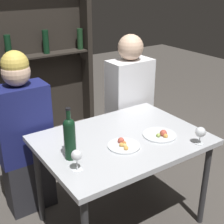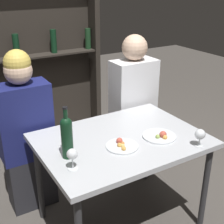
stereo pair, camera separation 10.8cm
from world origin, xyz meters
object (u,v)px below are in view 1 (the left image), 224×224
wine_bottle (70,137)px  wine_glass_0 (77,156)px  seated_person_right (129,110)px  food_plate_1 (124,145)px  seated_person_left (24,138)px  food_plate_0 (160,135)px  wine_glass_1 (200,133)px

wine_bottle → wine_glass_0: wine_bottle is taller
wine_glass_0 → seated_person_right: size_ratio=0.10×
food_plate_1 → seated_person_right: size_ratio=0.16×
seated_person_left → food_plate_0: bearing=-43.0°
wine_glass_1 → wine_bottle: bearing=158.1°
wine_bottle → seated_person_left: 0.65m
wine_glass_0 → food_plate_1: (0.38, 0.07, -0.08)m
wine_bottle → food_plate_1: size_ratio=1.55×
wine_glass_0 → seated_person_left: (-0.06, 0.74, -0.19)m
food_plate_1 → seated_person_left: size_ratio=0.17×
wine_bottle → wine_glass_0: (-0.03, -0.14, -0.05)m
food_plate_0 → seated_person_right: bearing=70.1°
wine_bottle → wine_glass_1: bearing=-21.9°
food_plate_1 → seated_person_right: bearing=50.6°
wine_glass_1 → wine_glass_0: bearing=167.8°
food_plate_1 → seated_person_right: (0.55, 0.67, -0.11)m
wine_bottle → seated_person_left: size_ratio=0.26×
wine_glass_1 → food_plate_0: bearing=122.3°
seated_person_right → food_plate_1: bearing=-129.4°
seated_person_right → seated_person_left: bearing=-180.0°
food_plate_0 → wine_glass_1: bearing=-57.7°
wine_glass_1 → food_plate_1: size_ratio=0.56×
wine_glass_0 → seated_person_left: seated_person_left is taller
wine_bottle → food_plate_0: 0.67m
food_plate_0 → food_plate_1: 0.30m
wine_glass_0 → food_plate_1: 0.39m
seated_person_left → wine_glass_0: bearing=-85.0°
food_plate_0 → wine_bottle: bearing=171.8°
wine_glass_0 → food_plate_0: bearing=4.0°
wine_glass_1 → seated_person_right: (0.11, 0.92, -0.18)m
seated_person_right → food_plate_0: bearing=-109.9°
wine_bottle → food_plate_1: bearing=-11.2°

